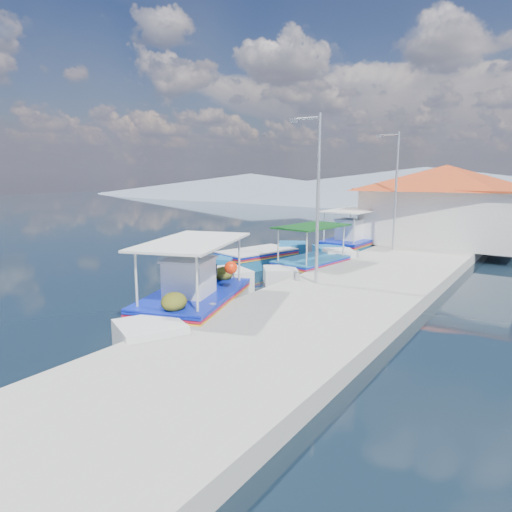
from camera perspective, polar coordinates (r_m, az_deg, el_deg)
The scene contains 10 objects.
ground at distance 18.22m, azimuth -8.69°, elevation -4.18°, with size 160.00×160.00×0.00m, color black.
quay at distance 20.39m, azimuth 15.63°, elevation -2.17°, with size 5.00×44.00×0.50m, color #9F9D95.
bollards at distance 20.36m, azimuth 9.40°, elevation -0.80°, with size 0.20×17.20×0.30m.
main_caique at distance 14.93m, azimuth -7.33°, elevation -5.33°, with size 4.00×7.75×2.68m.
caique_green_canopy at distance 21.06m, azimuth 6.86°, elevation -1.16°, with size 2.46×6.41×2.42m.
caique_blue_hull at distance 22.60m, azimuth 0.22°, elevation -0.41°, with size 3.11×6.45×1.19m.
caique_far at distance 27.03m, azimuth 11.64°, elevation 1.52°, with size 2.39×7.63×2.67m.
harbor_building at distance 28.64m, azimuth 22.10°, elevation 6.05°, with size 10.49×10.49×4.40m.
lamp_post_near at distance 16.76m, azimuth 7.33°, elevation 7.94°, with size 1.21×0.14×6.00m.
lamp_post_far at distance 25.14m, azimuth 16.58°, elevation 8.35°, with size 1.21×0.14×6.00m.
Camera 1 is at (11.93, -13.01, 4.51)m, focal length 32.68 mm.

